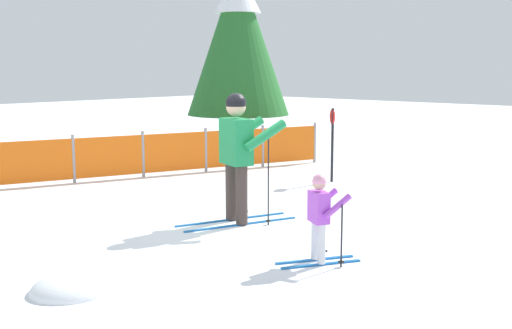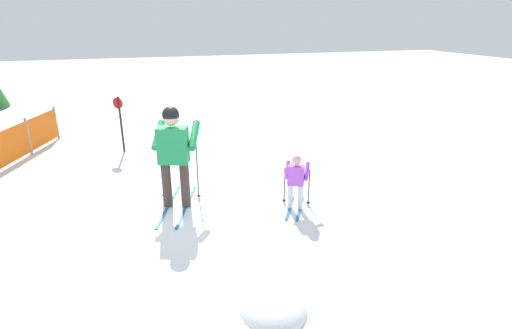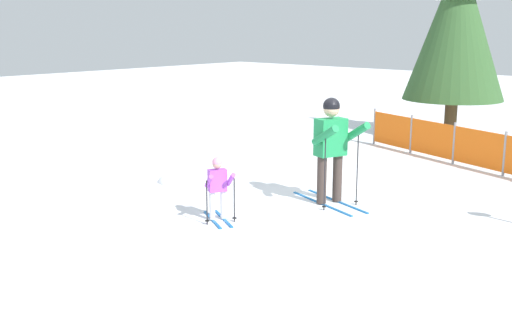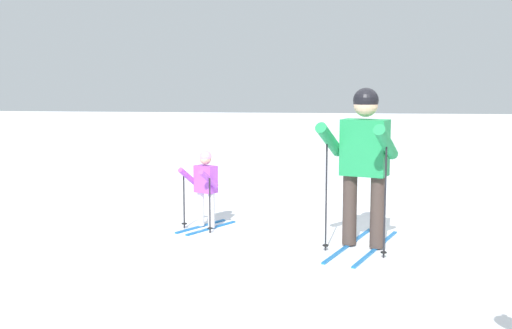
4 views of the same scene
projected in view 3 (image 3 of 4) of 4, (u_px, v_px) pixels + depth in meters
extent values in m
plane|color=white|center=(320.00, 199.00, 11.39)|extent=(60.00, 60.00, 0.00)
cube|color=#1966B2|center=(337.00, 201.00, 11.20)|extent=(1.65, 0.62, 0.02)
cube|color=#1966B2|center=(321.00, 203.00, 11.05)|extent=(1.65, 0.62, 0.02)
cylinder|color=#3F332D|center=(337.00, 178.00, 11.11)|extent=(0.16, 0.16, 0.82)
cylinder|color=#3F332D|center=(322.00, 180.00, 10.96)|extent=(0.16, 0.16, 0.82)
cube|color=#1E8C4C|center=(331.00, 137.00, 10.88)|extent=(0.44, 0.58, 0.64)
cylinder|color=#1E8C4C|center=(356.00, 132.00, 10.76)|extent=(0.64, 0.33, 0.43)
cylinder|color=#1E8C4C|center=(325.00, 135.00, 10.46)|extent=(0.64, 0.33, 0.43)
sphere|color=#D8AD8C|center=(331.00, 109.00, 10.78)|extent=(0.27, 0.27, 0.27)
sphere|color=black|center=(331.00, 106.00, 10.77)|extent=(0.29, 0.29, 0.29)
cylinder|color=black|center=(357.00, 169.00, 10.87)|extent=(0.02, 0.02, 1.27)
cylinder|color=black|center=(356.00, 201.00, 10.99)|extent=(0.07, 0.07, 0.01)
cylinder|color=black|center=(325.00, 173.00, 10.55)|extent=(0.02, 0.02, 1.27)
cylinder|color=black|center=(324.00, 207.00, 10.68)|extent=(0.07, 0.07, 0.01)
cube|color=#1966B2|center=(223.00, 219.00, 10.18)|extent=(0.85, 0.51, 0.02)
cube|color=#1966B2|center=(212.00, 220.00, 10.13)|extent=(0.85, 0.51, 0.02)
cylinder|color=silver|center=(223.00, 204.00, 10.13)|extent=(0.09, 0.09, 0.45)
cylinder|color=silver|center=(212.00, 205.00, 10.08)|extent=(0.09, 0.09, 0.45)
cube|color=#B24CD8|center=(217.00, 180.00, 10.02)|extent=(0.28, 0.32, 0.35)
cylinder|color=#B24CD8|center=(231.00, 179.00, 9.93)|extent=(0.32, 0.22, 0.27)
cylinder|color=#B24CD8|center=(209.00, 181.00, 9.82)|extent=(0.32, 0.22, 0.27)
sphere|color=#D8AD8C|center=(217.00, 164.00, 9.96)|extent=(0.15, 0.15, 0.15)
sphere|color=pink|center=(217.00, 162.00, 9.96)|extent=(0.16, 0.16, 0.16)
cylinder|color=black|center=(234.00, 200.00, 9.99)|extent=(0.02, 0.02, 0.70)
cylinder|color=black|center=(234.00, 218.00, 10.05)|extent=(0.07, 0.07, 0.01)
cylinder|color=black|center=(207.00, 203.00, 9.85)|extent=(0.02, 0.02, 0.70)
cylinder|color=black|center=(207.00, 221.00, 9.91)|extent=(0.07, 0.07, 0.01)
cylinder|color=gray|center=(375.00, 126.00, 16.49)|extent=(0.06, 0.06, 0.92)
cylinder|color=gray|center=(411.00, 134.00, 15.32)|extent=(0.06, 0.06, 0.92)
cylinder|color=gray|center=(454.00, 143.00, 14.16)|extent=(0.06, 0.06, 0.92)
cylinder|color=gray|center=(505.00, 154.00, 12.99)|extent=(0.06, 0.06, 0.92)
cube|color=orange|center=(392.00, 130.00, 15.91)|extent=(1.30, 0.48, 0.77)
cube|color=orange|center=(432.00, 138.00, 14.74)|extent=(1.30, 0.48, 0.77)
cube|color=orange|center=(478.00, 148.00, 13.57)|extent=(1.30, 0.48, 0.77)
cylinder|color=#4C3823|center=(451.00, 119.00, 17.42)|extent=(0.33, 0.33, 1.04)
cone|color=#32592C|center=(457.00, 26.00, 16.90)|extent=(2.65, 2.65, 3.89)
ellipsoid|color=white|center=(180.00, 182.00, 12.57)|extent=(0.94, 0.80, 0.38)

